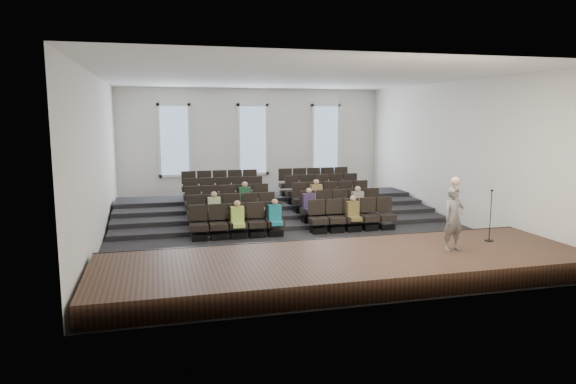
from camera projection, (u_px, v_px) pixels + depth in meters
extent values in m
plane|color=black|center=(292.00, 230.00, 17.14)|extent=(14.00, 14.00, 0.00)
cube|color=white|center=(292.00, 77.00, 16.39)|extent=(12.00, 14.00, 0.02)
cube|color=white|center=(253.00, 144.00, 23.48)|extent=(12.00, 0.04, 5.00)
cube|color=white|center=(385.00, 183.00, 10.04)|extent=(12.00, 0.04, 5.00)
cube|color=white|center=(97.00, 160.00, 15.27)|extent=(0.04, 14.00, 5.00)
cube|color=white|center=(455.00, 152.00, 18.25)|extent=(0.04, 14.00, 5.00)
cube|color=#422D1C|center=(347.00, 266.00, 12.22)|extent=(11.80, 3.60, 0.50)
cube|color=black|center=(324.00, 248.00, 13.91)|extent=(11.80, 0.06, 0.52)
cube|color=black|center=(276.00, 215.00, 19.35)|extent=(11.80, 4.80, 0.15)
cube|color=black|center=(273.00, 211.00, 19.84)|extent=(11.80, 3.75, 0.30)
cube|color=black|center=(270.00, 206.00, 20.33)|extent=(11.80, 2.70, 0.45)
cube|color=black|center=(267.00, 202.00, 20.82)|extent=(11.80, 1.65, 0.60)
cube|color=black|center=(199.00, 237.00, 15.77)|extent=(0.47, 0.43, 0.20)
cube|color=black|center=(199.00, 227.00, 15.73)|extent=(0.55, 0.50, 0.19)
cube|color=black|center=(198.00, 213.00, 15.86)|extent=(0.55, 0.08, 0.50)
cube|color=black|center=(219.00, 236.00, 15.92)|extent=(0.47, 0.43, 0.20)
cube|color=black|center=(218.00, 226.00, 15.87)|extent=(0.55, 0.50, 0.19)
cube|color=black|center=(217.00, 212.00, 16.01)|extent=(0.55, 0.08, 0.50)
cube|color=black|center=(238.00, 235.00, 16.07)|extent=(0.47, 0.43, 0.20)
cube|color=black|center=(238.00, 225.00, 16.02)|extent=(0.55, 0.50, 0.19)
cube|color=black|center=(236.00, 211.00, 16.16)|extent=(0.55, 0.08, 0.50)
cube|color=black|center=(257.00, 234.00, 16.22)|extent=(0.47, 0.43, 0.20)
cube|color=black|center=(257.00, 224.00, 16.17)|extent=(0.55, 0.50, 0.19)
cube|color=black|center=(255.00, 210.00, 16.31)|extent=(0.55, 0.08, 0.50)
cube|color=black|center=(275.00, 233.00, 16.37)|extent=(0.47, 0.43, 0.20)
cube|color=black|center=(275.00, 223.00, 16.32)|extent=(0.55, 0.50, 0.19)
cube|color=black|center=(274.00, 209.00, 16.46)|extent=(0.55, 0.08, 0.50)
cube|color=black|center=(318.00, 230.00, 16.73)|extent=(0.47, 0.43, 0.20)
cube|color=black|center=(318.00, 221.00, 16.68)|extent=(0.55, 0.50, 0.19)
cube|color=black|center=(317.00, 207.00, 16.82)|extent=(0.55, 0.08, 0.50)
cube|color=black|center=(336.00, 229.00, 16.88)|extent=(0.47, 0.43, 0.20)
cube|color=black|center=(336.00, 220.00, 16.83)|extent=(0.55, 0.50, 0.19)
cube|color=black|center=(334.00, 206.00, 16.97)|extent=(0.55, 0.08, 0.50)
cube|color=black|center=(353.00, 228.00, 17.02)|extent=(0.47, 0.43, 0.20)
cube|color=black|center=(353.00, 219.00, 16.98)|extent=(0.55, 0.50, 0.19)
cube|color=black|center=(351.00, 206.00, 17.12)|extent=(0.55, 0.08, 0.50)
cube|color=black|center=(369.00, 227.00, 17.17)|extent=(0.47, 0.43, 0.20)
cube|color=black|center=(370.00, 218.00, 17.13)|extent=(0.55, 0.50, 0.19)
cube|color=black|center=(367.00, 205.00, 17.27)|extent=(0.55, 0.08, 0.50)
cube|color=black|center=(386.00, 226.00, 17.32)|extent=(0.47, 0.43, 0.20)
cube|color=black|center=(386.00, 217.00, 17.28)|extent=(0.55, 0.50, 0.19)
cube|color=black|center=(384.00, 204.00, 17.41)|extent=(0.55, 0.08, 0.50)
cube|color=black|center=(196.00, 225.00, 16.75)|extent=(0.47, 0.43, 0.20)
cube|color=black|center=(196.00, 216.00, 16.71)|extent=(0.55, 0.50, 0.19)
cube|color=black|center=(195.00, 202.00, 16.85)|extent=(0.55, 0.08, 0.50)
cube|color=black|center=(215.00, 224.00, 16.90)|extent=(0.47, 0.43, 0.20)
cube|color=black|center=(215.00, 215.00, 16.86)|extent=(0.55, 0.50, 0.19)
cube|color=black|center=(214.00, 202.00, 17.00)|extent=(0.55, 0.08, 0.50)
cube|color=black|center=(233.00, 223.00, 17.05)|extent=(0.47, 0.43, 0.20)
cube|color=black|center=(233.00, 214.00, 17.01)|extent=(0.55, 0.50, 0.19)
cube|color=black|center=(232.00, 201.00, 17.14)|extent=(0.55, 0.08, 0.50)
cube|color=black|center=(251.00, 222.00, 17.20)|extent=(0.47, 0.43, 0.20)
cube|color=black|center=(250.00, 213.00, 17.15)|extent=(0.55, 0.50, 0.19)
cube|color=black|center=(249.00, 200.00, 17.29)|extent=(0.55, 0.08, 0.50)
cube|color=black|center=(268.00, 221.00, 17.35)|extent=(0.47, 0.43, 0.20)
cube|color=black|center=(268.00, 212.00, 17.30)|extent=(0.55, 0.50, 0.19)
cube|color=black|center=(267.00, 199.00, 17.44)|extent=(0.55, 0.08, 0.50)
cube|color=black|center=(309.00, 219.00, 17.71)|extent=(0.47, 0.43, 0.20)
cube|color=black|center=(309.00, 210.00, 17.66)|extent=(0.55, 0.50, 0.19)
cube|color=black|center=(307.00, 198.00, 17.80)|extent=(0.55, 0.08, 0.50)
cube|color=black|center=(326.00, 218.00, 17.86)|extent=(0.47, 0.43, 0.20)
cube|color=black|center=(326.00, 210.00, 17.81)|extent=(0.55, 0.50, 0.19)
cube|color=black|center=(324.00, 197.00, 17.95)|extent=(0.55, 0.08, 0.50)
cube|color=black|center=(342.00, 217.00, 18.01)|extent=(0.47, 0.43, 0.20)
cube|color=black|center=(342.00, 209.00, 17.96)|extent=(0.55, 0.50, 0.19)
cube|color=black|center=(340.00, 196.00, 18.10)|extent=(0.55, 0.08, 0.50)
cube|color=black|center=(358.00, 217.00, 18.16)|extent=(0.47, 0.43, 0.20)
cube|color=black|center=(358.00, 208.00, 18.11)|extent=(0.55, 0.50, 0.19)
cube|color=black|center=(356.00, 196.00, 18.25)|extent=(0.55, 0.08, 0.50)
cube|color=black|center=(373.00, 216.00, 18.30)|extent=(0.47, 0.43, 0.20)
cube|color=black|center=(374.00, 207.00, 18.26)|extent=(0.55, 0.50, 0.19)
cube|color=black|center=(371.00, 195.00, 18.40)|extent=(0.55, 0.08, 0.50)
cube|color=black|center=(194.00, 215.00, 17.74)|extent=(0.47, 0.42, 0.20)
cube|color=black|center=(194.00, 206.00, 17.69)|extent=(0.55, 0.50, 0.19)
cube|color=black|center=(193.00, 193.00, 17.83)|extent=(0.55, 0.08, 0.50)
cube|color=black|center=(211.00, 214.00, 17.89)|extent=(0.47, 0.42, 0.20)
cube|color=black|center=(211.00, 205.00, 17.84)|extent=(0.55, 0.50, 0.19)
cube|color=black|center=(210.00, 193.00, 17.98)|extent=(0.55, 0.08, 0.50)
cube|color=black|center=(228.00, 213.00, 18.03)|extent=(0.47, 0.42, 0.20)
cube|color=black|center=(228.00, 204.00, 17.99)|extent=(0.55, 0.50, 0.19)
cube|color=black|center=(227.00, 192.00, 18.13)|extent=(0.55, 0.08, 0.50)
cube|color=black|center=(245.00, 212.00, 18.18)|extent=(0.47, 0.42, 0.20)
cube|color=black|center=(245.00, 204.00, 18.14)|extent=(0.55, 0.50, 0.19)
cube|color=black|center=(244.00, 191.00, 18.28)|extent=(0.55, 0.08, 0.50)
cube|color=black|center=(262.00, 211.00, 18.33)|extent=(0.47, 0.42, 0.20)
cube|color=black|center=(262.00, 203.00, 18.29)|extent=(0.55, 0.50, 0.19)
cube|color=black|center=(260.00, 191.00, 18.42)|extent=(0.55, 0.08, 0.50)
cube|color=black|center=(301.00, 210.00, 18.69)|extent=(0.47, 0.42, 0.20)
cube|color=black|center=(301.00, 201.00, 18.64)|extent=(0.55, 0.50, 0.19)
cube|color=black|center=(299.00, 189.00, 18.78)|extent=(0.55, 0.08, 0.50)
cube|color=black|center=(316.00, 209.00, 18.84)|extent=(0.47, 0.42, 0.20)
cube|color=black|center=(316.00, 200.00, 18.79)|extent=(0.55, 0.50, 0.19)
cube|color=black|center=(315.00, 189.00, 18.93)|extent=(0.55, 0.08, 0.50)
cube|color=black|center=(332.00, 208.00, 18.99)|extent=(0.47, 0.42, 0.20)
cube|color=black|center=(332.00, 200.00, 18.94)|extent=(0.55, 0.50, 0.19)
cube|color=black|center=(330.00, 188.00, 19.08)|extent=(0.55, 0.08, 0.50)
cube|color=black|center=(347.00, 207.00, 19.14)|extent=(0.47, 0.42, 0.20)
cube|color=black|center=(347.00, 199.00, 19.09)|extent=(0.55, 0.50, 0.19)
cube|color=black|center=(345.00, 187.00, 19.23)|extent=(0.55, 0.08, 0.50)
cube|color=black|center=(362.00, 207.00, 19.29)|extent=(0.47, 0.42, 0.20)
cube|color=black|center=(362.00, 198.00, 19.24)|extent=(0.55, 0.50, 0.19)
cube|color=black|center=(360.00, 187.00, 19.38)|extent=(0.55, 0.08, 0.50)
cube|color=black|center=(192.00, 205.00, 18.72)|extent=(0.47, 0.42, 0.20)
cube|color=black|center=(191.00, 197.00, 18.67)|extent=(0.55, 0.50, 0.19)
cube|color=black|center=(191.00, 185.00, 18.81)|extent=(0.55, 0.08, 0.50)
cube|color=black|center=(208.00, 205.00, 18.87)|extent=(0.47, 0.42, 0.20)
cube|color=black|center=(208.00, 196.00, 18.82)|extent=(0.55, 0.50, 0.19)
cube|color=black|center=(207.00, 184.00, 18.96)|extent=(0.55, 0.08, 0.50)
cube|color=black|center=(224.00, 204.00, 19.02)|extent=(0.47, 0.42, 0.20)
cube|color=black|center=(224.00, 196.00, 18.97)|extent=(0.55, 0.50, 0.19)
cube|color=black|center=(223.00, 184.00, 19.11)|extent=(0.55, 0.08, 0.50)
cube|color=black|center=(240.00, 203.00, 19.17)|extent=(0.47, 0.42, 0.20)
cube|color=black|center=(240.00, 195.00, 19.12)|extent=(0.55, 0.50, 0.19)
cube|color=black|center=(239.00, 183.00, 19.26)|extent=(0.55, 0.08, 0.50)
cube|color=black|center=(256.00, 202.00, 19.31)|extent=(0.47, 0.42, 0.20)
cube|color=black|center=(256.00, 194.00, 19.27)|extent=(0.55, 0.50, 0.19)
cube|color=black|center=(255.00, 183.00, 19.41)|extent=(0.55, 0.08, 0.50)
cube|color=black|center=(293.00, 201.00, 19.67)|extent=(0.47, 0.42, 0.20)
cube|color=black|center=(293.00, 193.00, 19.63)|extent=(0.55, 0.50, 0.19)
cube|color=black|center=(292.00, 182.00, 19.77)|extent=(0.55, 0.08, 0.50)
cube|color=black|center=(308.00, 200.00, 19.82)|extent=(0.47, 0.42, 0.20)
cube|color=black|center=(308.00, 192.00, 19.78)|extent=(0.55, 0.50, 0.19)
cube|color=black|center=(307.00, 181.00, 19.92)|extent=(0.55, 0.08, 0.50)
cube|color=black|center=(323.00, 200.00, 19.97)|extent=(0.47, 0.42, 0.20)
cube|color=black|center=(323.00, 192.00, 19.93)|extent=(0.55, 0.50, 0.19)
cube|color=black|center=(321.00, 181.00, 20.06)|extent=(0.55, 0.08, 0.50)
cube|color=black|center=(337.00, 199.00, 20.12)|extent=(0.47, 0.42, 0.20)
cube|color=black|center=(338.00, 191.00, 20.07)|extent=(0.55, 0.50, 0.19)
cube|color=black|center=(336.00, 180.00, 20.21)|extent=(0.55, 0.08, 0.50)
cube|color=black|center=(352.00, 198.00, 20.27)|extent=(0.47, 0.42, 0.20)
cube|color=black|center=(352.00, 191.00, 20.22)|extent=(0.55, 0.50, 0.19)
cube|color=black|center=(350.00, 180.00, 20.36)|extent=(0.55, 0.08, 0.50)
cube|color=black|center=(190.00, 197.00, 19.70)|extent=(0.47, 0.42, 0.20)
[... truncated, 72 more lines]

